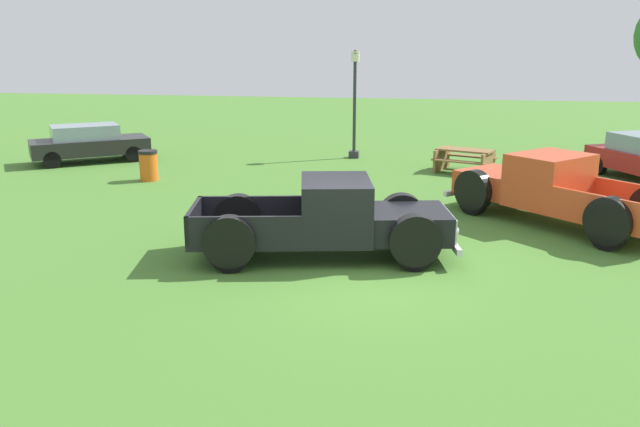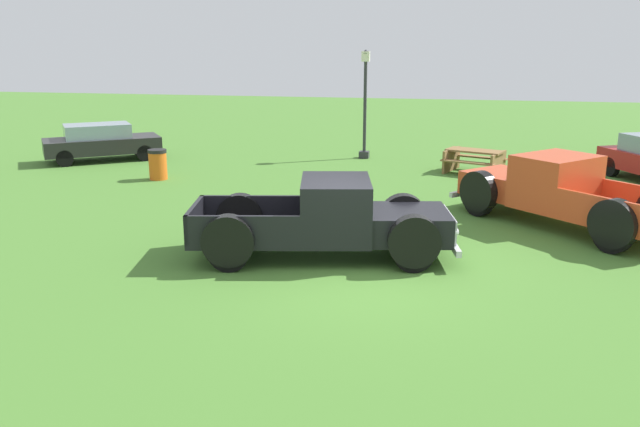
{
  "view_description": "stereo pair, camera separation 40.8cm",
  "coord_description": "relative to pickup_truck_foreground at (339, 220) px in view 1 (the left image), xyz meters",
  "views": [
    {
      "loc": [
        1.22,
        -11.3,
        4.19
      ],
      "look_at": [
        -0.96,
        0.99,
        0.9
      ],
      "focal_mm": 36.43,
      "sensor_mm": 36.0,
      "label": 1
    },
    {
      "loc": [
        1.62,
        -11.22,
        4.19
      ],
      "look_at": [
        -0.96,
        0.99,
        0.9
      ],
      "focal_mm": 36.43,
      "sensor_mm": 36.0,
      "label": 2
    }
  ],
  "objects": [
    {
      "name": "sedan_distant_a",
      "position": [
        -10.48,
        9.1,
        -0.05
      ],
      "size": [
        4.22,
        3.72,
        1.35
      ],
      "color": "black",
      "rests_on": "ground_plane"
    },
    {
      "name": "pickup_truck_behind_left",
      "position": [
        4.5,
        3.55,
        0.03
      ],
      "size": [
        5.21,
        5.08,
        1.65
      ],
      "color": "#D14723",
      "rests_on": "ground_plane"
    },
    {
      "name": "pickup_truck_foreground",
      "position": [
        0.0,
        0.0,
        0.0
      ],
      "size": [
        5.46,
        2.9,
        1.59
      ],
      "color": "black",
      "rests_on": "ground_plane"
    },
    {
      "name": "trash_can",
      "position": [
        -6.97,
        6.39,
        -0.28
      ],
      "size": [
        0.59,
        0.59,
        0.95
      ],
      "color": "orange",
      "rests_on": "ground_plane"
    },
    {
      "name": "ground_plane",
      "position": [
        0.59,
        -1.06,
        -0.76
      ],
      "size": [
        80.0,
        80.0,
        0.0
      ],
      "primitive_type": "plane",
      "color": "#477A2D"
    },
    {
      "name": "lamp_post_near",
      "position": [
        -1.15,
        11.65,
        1.32
      ],
      "size": [
        0.36,
        0.36,
        3.96
      ],
      "color": "#2D2D33",
      "rests_on": "ground_plane"
    },
    {
      "name": "picnic_table",
      "position": [
        2.83,
        9.48,
        -0.26
      ],
      "size": [
        2.21,
        2.02,
        0.78
      ],
      "color": "olive",
      "rests_on": "ground_plane"
    }
  ]
}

